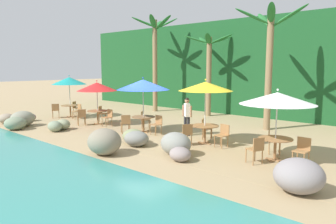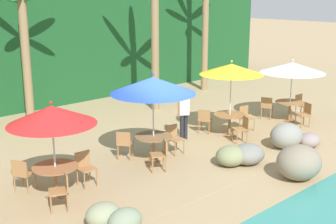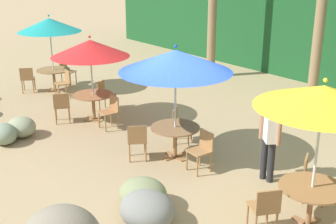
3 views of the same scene
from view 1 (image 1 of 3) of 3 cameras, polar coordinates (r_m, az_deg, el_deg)
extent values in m
plane|color=tan|center=(14.92, -3.49, -3.85)|extent=(120.00, 120.00, 0.00)
cube|color=tan|center=(14.92, -3.49, -3.84)|extent=(18.00, 5.20, 0.01)
cube|color=#194C23|center=(21.87, 13.66, 7.60)|extent=(28.00, 2.40, 6.00)
ellipsoid|color=gray|center=(10.60, 2.16, -7.43)|extent=(0.76, 0.65, 0.47)
ellipsoid|color=gray|center=(11.54, -11.12, -5.14)|extent=(1.24, 1.14, 0.93)
ellipsoid|color=gray|center=(16.65, -18.05, -2.10)|extent=(0.78, 0.69, 0.51)
ellipsoid|color=#7C845A|center=(13.12, -6.15, -4.23)|extent=(0.92, 0.83, 0.58)
ellipsoid|color=gray|center=(18.31, -24.23, -1.07)|extent=(1.06, 1.23, 0.80)
ellipsoid|color=gray|center=(8.62, 22.04, -10.35)|extent=(1.21, 1.20, 0.85)
ellipsoid|color=gray|center=(12.63, -5.58, -4.69)|extent=(1.01, 0.90, 0.59)
ellipsoid|color=gray|center=(16.25, -19.30, -2.39)|extent=(0.75, 0.61, 0.51)
ellipsoid|color=gray|center=(17.47, -25.29, -1.81)|extent=(1.00, 1.03, 0.63)
ellipsoid|color=gray|center=(19.60, -26.54, -1.04)|extent=(0.83, 0.84, 0.54)
ellipsoid|color=gray|center=(11.28, 1.37, -5.61)|extent=(1.15, 0.94, 0.81)
ellipsoid|color=gray|center=(19.92, -23.13, -0.86)|extent=(0.60, 0.67, 0.43)
cylinder|color=silver|center=(20.51, -16.89, 2.33)|extent=(0.04, 0.04, 2.32)
cone|color=teal|center=(20.44, -17.01, 5.29)|extent=(2.05, 2.05, 0.44)
sphere|color=teal|center=(20.43, -17.04, 6.12)|extent=(0.07, 0.07, 0.07)
cube|color=olive|center=(20.65, -16.76, -0.84)|extent=(0.60, 0.12, 0.03)
cube|color=olive|center=(20.65, -16.76, -0.84)|extent=(0.12, 0.60, 0.03)
cylinder|color=olive|center=(20.60, -16.80, 0.14)|extent=(0.09, 0.09, 0.71)
cylinder|color=olive|center=(20.55, -16.84, 1.12)|extent=(1.10, 1.10, 0.03)
cylinder|color=#9E7042|center=(19.61, -16.06, -0.64)|extent=(0.04, 0.04, 0.45)
cylinder|color=#9E7042|center=(19.93, -16.48, -0.52)|extent=(0.04, 0.04, 0.45)
cylinder|color=#9E7042|center=(19.76, -15.11, -0.54)|extent=(0.04, 0.04, 0.45)
cylinder|color=#9E7042|center=(20.08, -15.55, -0.42)|extent=(0.04, 0.04, 0.45)
cube|color=#9E7042|center=(19.81, -15.82, 0.16)|extent=(0.47, 0.47, 0.03)
cube|color=#9E7042|center=(19.87, -15.32, 0.77)|extent=(0.42, 0.09, 0.42)
cylinder|color=#9E7042|center=(21.43, -15.02, 0.11)|extent=(0.04, 0.04, 0.45)
cylinder|color=#9E7042|center=(21.11, -15.47, -0.02)|extent=(0.04, 0.04, 0.45)
cylinder|color=#9E7042|center=(21.59, -15.86, 0.14)|extent=(0.04, 0.04, 0.45)
cylinder|color=#9E7042|center=(21.28, -16.32, 0.01)|extent=(0.04, 0.04, 0.45)
cube|color=#9E7042|center=(21.32, -15.69, 0.70)|extent=(0.57, 0.57, 0.03)
cube|color=#9E7042|center=(21.39, -16.18, 1.23)|extent=(0.24, 0.38, 0.42)
cylinder|color=#9E7042|center=(20.80, -19.63, -0.32)|extent=(0.04, 0.04, 0.45)
cylinder|color=#9E7042|center=(20.79, -18.64, -0.27)|extent=(0.04, 0.04, 0.45)
cylinder|color=#9E7042|center=(20.44, -19.65, -0.45)|extent=(0.04, 0.04, 0.45)
cylinder|color=#9E7042|center=(20.43, -18.65, -0.41)|extent=(0.04, 0.04, 0.45)
cube|color=#9E7042|center=(20.58, -19.17, 0.30)|extent=(0.57, 0.57, 0.03)
cube|color=#9E7042|center=(20.36, -19.20, 0.77)|extent=(0.24, 0.38, 0.42)
cylinder|color=silver|center=(17.58, -12.31, 1.27)|extent=(0.04, 0.04, 2.12)
cone|color=red|center=(17.49, -12.41, 4.39)|extent=(2.10, 2.10, 0.45)
sphere|color=red|center=(17.48, -12.44, 5.38)|extent=(0.07, 0.07, 0.07)
cube|color=olive|center=(17.72, -12.21, -2.08)|extent=(0.60, 0.12, 0.03)
cube|color=olive|center=(17.72, -12.21, -2.08)|extent=(0.12, 0.60, 0.03)
cylinder|color=olive|center=(17.67, -12.25, -0.95)|extent=(0.09, 0.09, 0.71)
cylinder|color=olive|center=(17.62, -12.28, 0.19)|extent=(1.10, 1.10, 0.03)
cylinder|color=#9E7042|center=(16.74, -10.86, -1.90)|extent=(0.04, 0.04, 0.45)
cylinder|color=#9E7042|center=(17.04, -11.53, -1.75)|extent=(0.04, 0.04, 0.45)
cylinder|color=#9E7042|center=(16.94, -9.85, -1.76)|extent=(0.04, 0.04, 0.45)
cylinder|color=#9E7042|center=(17.23, -10.53, -1.61)|extent=(0.04, 0.04, 0.45)
cube|color=#9E7042|center=(16.95, -10.71, -0.95)|extent=(0.44, 0.44, 0.03)
cube|color=#9E7042|center=(17.03, -10.17, -0.23)|extent=(0.42, 0.06, 0.42)
cylinder|color=#9E7042|center=(18.57, -10.54, -0.93)|extent=(0.04, 0.04, 0.45)
cylinder|color=#9E7042|center=(18.24, -10.93, -1.10)|extent=(0.04, 0.04, 0.45)
cylinder|color=#9E7042|center=(18.70, -11.56, -0.89)|extent=(0.04, 0.04, 0.45)
cylinder|color=#9E7042|center=(18.37, -11.97, -1.06)|extent=(0.04, 0.04, 0.45)
cube|color=#9E7042|center=(18.43, -11.27, -0.26)|extent=(0.58, 0.58, 0.03)
cube|color=#9E7042|center=(18.48, -11.86, 0.36)|extent=(0.25, 0.37, 0.42)
cylinder|color=#9E7042|center=(17.73, -15.61, -1.51)|extent=(0.04, 0.04, 0.45)
cylinder|color=#9E7042|center=(17.77, -14.47, -1.44)|extent=(0.04, 0.04, 0.45)
cylinder|color=#9E7042|center=(17.38, -15.48, -1.69)|extent=(0.04, 0.04, 0.45)
cylinder|color=#9E7042|center=(17.42, -14.31, -1.62)|extent=(0.04, 0.04, 0.45)
cube|color=#9E7042|center=(17.53, -15.00, -0.79)|extent=(0.56, 0.56, 0.03)
cube|color=#9E7042|center=(17.31, -14.94, -0.25)|extent=(0.22, 0.39, 0.42)
cylinder|color=silver|center=(15.15, -4.38, 0.80)|extent=(0.04, 0.04, 2.33)
cone|color=blue|center=(15.06, -4.42, 4.83)|extent=(2.44, 2.44, 0.47)
sphere|color=blue|center=(15.04, -4.43, 6.01)|extent=(0.07, 0.07, 0.07)
cube|color=olive|center=(15.34, -4.33, -3.48)|extent=(0.60, 0.12, 0.03)
cube|color=olive|center=(15.34, -4.33, -3.48)|extent=(0.12, 0.60, 0.03)
cylinder|color=olive|center=(15.27, -4.34, -2.17)|extent=(0.09, 0.09, 0.71)
cylinder|color=olive|center=(15.21, -4.36, -0.86)|extent=(1.10, 1.10, 0.03)
cylinder|color=#9E7042|center=(14.42, -2.24, -3.34)|extent=(0.04, 0.04, 0.45)
cylinder|color=#9E7042|center=(14.68, -3.18, -3.15)|extent=(0.04, 0.04, 0.45)
cylinder|color=#9E7042|center=(14.66, -1.20, -3.15)|extent=(0.04, 0.04, 0.45)
cylinder|color=#9E7042|center=(14.92, -2.15, -2.96)|extent=(0.04, 0.04, 0.45)
cube|color=#9E7042|center=(14.62, -2.20, -2.23)|extent=(0.44, 0.44, 0.03)
cube|color=#9E7042|center=(14.72, -1.63, -1.39)|extent=(0.42, 0.06, 0.42)
cylinder|color=#9E7042|center=(16.27, -3.18, -2.05)|extent=(0.04, 0.04, 0.45)
cylinder|color=#9E7042|center=(15.93, -3.35, -2.27)|extent=(0.04, 0.04, 0.45)
cylinder|color=#9E7042|center=(16.32, -4.43, -2.03)|extent=(0.04, 0.04, 0.45)
cylinder|color=#9E7042|center=(15.98, -4.62, -2.25)|extent=(0.04, 0.04, 0.45)
cube|color=#9E7042|center=(16.08, -3.90, -1.31)|extent=(0.59, 0.59, 0.03)
cube|color=#9E7042|center=(16.08, -4.61, -0.61)|extent=(0.29, 0.35, 0.42)
cylinder|color=#9E7042|center=(15.32, -8.25, -2.75)|extent=(0.04, 0.04, 0.45)
cylinder|color=#9E7042|center=(15.36, -6.93, -2.70)|extent=(0.04, 0.04, 0.45)
cylinder|color=#9E7042|center=(14.97, -8.08, -3.00)|extent=(0.04, 0.04, 0.45)
cylinder|color=#9E7042|center=(15.01, -6.73, -2.94)|extent=(0.04, 0.04, 0.45)
cube|color=#9E7042|center=(15.12, -7.51, -1.95)|extent=(0.58, 0.58, 0.03)
cube|color=#9E7042|center=(14.89, -7.42, -1.34)|extent=(0.26, 0.37, 0.42)
cylinder|color=silver|center=(12.90, 6.55, -0.35)|extent=(0.04, 0.04, 2.39)
cone|color=yellow|center=(12.79, 6.62, 4.51)|extent=(2.13, 2.13, 0.36)
sphere|color=yellow|center=(12.78, 6.64, 5.68)|extent=(0.07, 0.07, 0.07)
cube|color=olive|center=(13.13, 6.46, -5.46)|extent=(0.60, 0.12, 0.03)
cube|color=olive|center=(13.13, 6.46, -5.46)|extent=(0.12, 0.60, 0.03)
cylinder|color=olive|center=(13.05, 6.49, -3.94)|extent=(0.09, 0.09, 0.71)
cylinder|color=olive|center=(12.98, 6.51, -2.41)|extent=(1.10, 1.10, 0.03)
cylinder|color=#9E7042|center=(12.29, 9.43, -5.44)|extent=(0.04, 0.04, 0.45)
cylinder|color=#9E7042|center=(12.51, 8.18, -5.17)|extent=(0.04, 0.04, 0.45)
cylinder|color=#9E7042|center=(12.56, 10.49, -5.18)|extent=(0.04, 0.04, 0.45)
cylinder|color=#9E7042|center=(12.78, 9.24, -4.92)|extent=(0.04, 0.04, 0.45)
cube|color=#9E7042|center=(12.48, 9.36, -4.10)|extent=(0.47, 0.47, 0.03)
cube|color=#9E7042|center=(12.59, 9.96, -3.10)|extent=(0.42, 0.09, 0.42)
cylinder|color=#9E7042|center=(14.06, 7.72, -3.70)|extent=(0.04, 0.04, 0.45)
cylinder|color=#9E7042|center=(13.71, 7.57, -4.00)|extent=(0.04, 0.04, 0.45)
cylinder|color=#9E7042|center=(14.10, 6.27, -3.65)|extent=(0.04, 0.04, 0.45)
cylinder|color=#9E7042|center=(13.75, 6.08, -3.94)|extent=(0.04, 0.04, 0.45)
cube|color=#9E7042|center=(13.86, 6.93, -2.85)|extent=(0.57, 0.57, 0.03)
cube|color=#9E7042|center=(13.85, 6.12, -2.03)|extent=(0.23, 0.39, 0.42)
cylinder|color=#9E7042|center=(12.81, 2.01, -4.79)|extent=(0.04, 0.04, 0.45)
cylinder|color=#9E7042|center=(12.95, 3.47, -4.66)|extent=(0.04, 0.04, 0.45)
cylinder|color=#9E7042|center=(12.49, 2.65, -5.12)|extent=(0.04, 0.04, 0.45)
cylinder|color=#9E7042|center=(12.63, 4.14, -4.98)|extent=(0.04, 0.04, 0.45)
cube|color=#9E7042|center=(12.66, 3.07, -3.83)|extent=(0.56, 0.56, 0.03)
cube|color=#9E7042|center=(12.45, 3.46, -3.12)|extent=(0.22, 0.39, 0.42)
cylinder|color=silver|center=(11.09, 18.48, -2.72)|extent=(0.04, 0.04, 2.15)
cone|color=white|center=(10.96, 18.70, 2.29)|extent=(2.42, 2.42, 0.39)
sphere|color=white|center=(10.94, 18.76, 3.72)|extent=(0.07, 0.07, 0.07)
cube|color=olive|center=(11.33, 18.24, -7.99)|extent=(0.60, 0.12, 0.03)
cube|color=olive|center=(11.33, 18.24, -7.99)|extent=(0.12, 0.60, 0.03)
cylinder|color=olive|center=(11.24, 18.32, -6.25)|extent=(0.09, 0.09, 0.71)
cylinder|color=olive|center=(11.16, 18.40, -4.48)|extent=(1.10, 1.10, 0.03)
cylinder|color=#9E7042|center=(10.72, 22.82, -7.96)|extent=(0.04, 0.04, 0.45)
cylinder|color=#9E7042|center=(10.85, 21.06, -7.68)|extent=(0.04, 0.04, 0.45)
cylinder|color=#9E7042|center=(11.04, 23.52, -7.54)|extent=(0.04, 0.04, 0.45)
cylinder|color=#9E7042|center=(11.16, 21.80, -7.28)|extent=(0.04, 0.04, 0.45)
cube|color=#9E7042|center=(10.88, 22.37, -6.39)|extent=(0.44, 0.44, 0.03)
cube|color=#9E7042|center=(11.02, 22.82, -5.20)|extent=(0.42, 0.06, 0.42)
cylinder|color=#9E7042|center=(12.28, 19.04, -5.79)|extent=(0.04, 0.04, 0.45)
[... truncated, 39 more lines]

